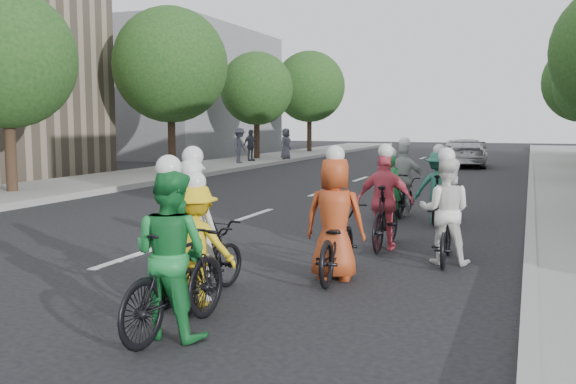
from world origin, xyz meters
The scene contains 23 objects.
ground centered at (0.00, 0.00, 0.00)m, with size 120.00×120.00×0.00m, color black.
sidewalk_left centered at (-8.00, 10.00, 0.07)m, with size 4.00×80.00×0.15m, color gray.
curb_left centered at (-6.05, 10.00, 0.09)m, with size 0.18×80.00×0.18m, color #999993.
curb_right centered at (6.05, 10.00, 0.09)m, with size 0.18×80.00×0.18m, color #999993.
bldg_sw centered at (-16.00, 28.00, 4.00)m, with size 10.00×14.00×8.00m, color slate.
tree_l_2 centered at (-8.20, 6.00, 3.96)m, with size 4.00×4.00×5.97m.
tree_l_3 centered at (-8.20, 15.00, 4.52)m, with size 4.80×4.80×6.93m.
tree_l_4 centered at (-8.20, 24.00, 3.96)m, with size 4.00×4.00×5.97m.
tree_l_5 centered at (-8.20, 33.00, 4.52)m, with size 4.80×4.80×6.93m.
cyclist_0 centered at (2.18, -1.73, 0.60)m, with size 0.93×1.84×1.89m.
cyclist_1 centered at (2.64, -3.05, 0.70)m, with size 0.88×1.87×1.85m.
cyclist_2 centered at (2.33, -1.98, 0.58)m, with size 1.03×1.71×1.61m.
cyclist_3 centered at (3.71, 2.13, 0.67)m, with size 0.98×1.86×1.81m.
cyclist_4 centered at (3.51, -0.17, 0.64)m, with size 0.87×1.94×1.86m.
cyclist_5 centered at (3.12, 5.40, 0.59)m, with size 0.82×1.81×1.62m.
cyclist_6 centered at (4.80, 1.37, 0.64)m, with size 0.83×1.69×1.79m.
cyclist_7 centered at (4.18, 5.26, 0.66)m, with size 1.00×1.77×1.70m.
cyclist_8 centered at (3.29, 6.11, 0.63)m, with size 0.99×1.65×1.83m.
follow_car_lead centered at (3.10, 23.46, 0.67)m, with size 1.86×4.59×1.33m, color silver.
follow_car_trail centered at (2.18, 28.43, 0.63)m, with size 1.49×3.70×1.26m, color white.
spectator_0 centered at (-7.31, 19.85, 1.01)m, with size 1.11×0.64×1.72m, color #50505D.
spectator_1 centered at (-7.49, 21.55, 0.96)m, with size 0.95×0.40×1.62m, color #494B55.
spectator_2 centered at (-6.30, 23.50, 0.98)m, with size 0.81×0.53×1.67m, color #494753.
Camera 1 is at (5.99, -8.62, 2.18)m, focal length 40.00 mm.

